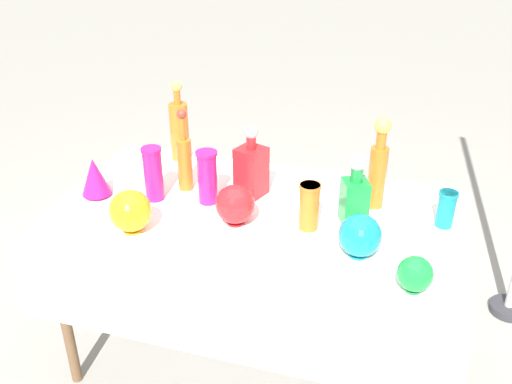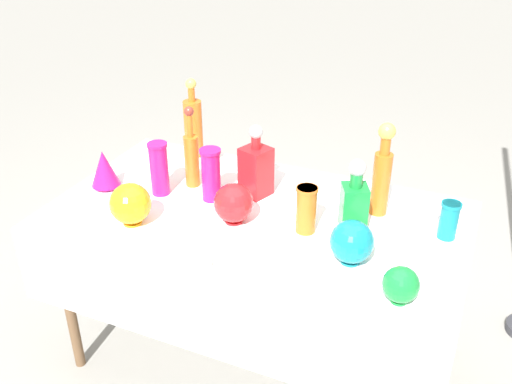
{
  "view_description": "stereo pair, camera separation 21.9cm",
  "coord_description": "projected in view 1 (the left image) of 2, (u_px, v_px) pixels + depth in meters",
  "views": [
    {
      "loc": [
        0.56,
        -1.83,
        1.92
      ],
      "look_at": [
        0.0,
        0.0,
        0.86
      ],
      "focal_mm": 40.0,
      "sensor_mm": 36.0,
      "label": 1
    },
    {
      "loc": [
        0.77,
        -1.76,
        1.92
      ],
      "look_at": [
        0.0,
        0.0,
        0.86
      ],
      "focal_mm": 40.0,
      "sensor_mm": 36.0,
      "label": 2
    }
  ],
  "objects": [
    {
      "name": "display_table",
      "position": [
        253.0,
        233.0,
        2.24
      ],
      "size": [
        1.61,
        0.92,
        0.76
      ],
      "color": "white",
      "rests_on": "ground"
    },
    {
      "name": "round_bowl_1",
      "position": [
        360.0,
        235.0,
        1.96
      ],
      "size": [
        0.15,
        0.15,
        0.16
      ],
      "color": "teal",
      "rests_on": "display_table"
    },
    {
      "name": "price_tag_center",
      "position": [
        230.0,
        264.0,
        1.92
      ],
      "size": [
        0.05,
        0.03,
        0.03
      ],
      "primitive_type": "cube",
      "rotation": [
        -0.21,
        0.0,
        -0.29
      ],
      "color": "white",
      "rests_on": "display_table"
    },
    {
      "name": "round_bowl_3",
      "position": [
        130.0,
        211.0,
        2.09
      ],
      "size": [
        0.16,
        0.16,
        0.17
      ],
      "color": "orange",
      "rests_on": "display_table"
    },
    {
      "name": "fluted_vase_0",
      "position": [
        95.0,
        177.0,
        2.33
      ],
      "size": [
        0.12,
        0.12,
        0.17
      ],
      "color": "#C61972",
      "rests_on": "display_table"
    },
    {
      "name": "ground_plane",
      "position": [
        256.0,
        356.0,
        2.61
      ],
      "size": [
        40.0,
        40.0,
        0.0
      ],
      "primitive_type": "plane",
      "color": "gray"
    },
    {
      "name": "square_decanter_0",
      "position": [
        355.0,
        195.0,
        2.14
      ],
      "size": [
        0.12,
        0.12,
        0.28
      ],
      "color": "#198C38",
      "rests_on": "display_table"
    },
    {
      "name": "tall_bottle_0",
      "position": [
        179.0,
        128.0,
        2.62
      ],
      "size": [
        0.09,
        0.09,
        0.37
      ],
      "color": "orange",
      "rests_on": "display_table"
    },
    {
      "name": "slender_vase_2",
      "position": [
        309.0,
        205.0,
        2.11
      ],
      "size": [
        0.08,
        0.08,
        0.18
      ],
      "color": "orange",
      "rests_on": "display_table"
    },
    {
      "name": "tall_bottle_1",
      "position": [
        378.0,
        167.0,
        2.22
      ],
      "size": [
        0.07,
        0.07,
        0.38
      ],
      "color": "orange",
      "rests_on": "display_table"
    },
    {
      "name": "price_tag_right",
      "position": [
        216.0,
        263.0,
        1.92
      ],
      "size": [
        0.05,
        0.02,
        0.05
      ],
      "primitive_type": "cube",
      "rotation": [
        -0.21,
        0.0,
        -0.19
      ],
      "color": "white",
      "rests_on": "display_table"
    },
    {
      "name": "slender_vase_1",
      "position": [
        154.0,
        172.0,
        2.3
      ],
      "size": [
        0.08,
        0.08,
        0.23
      ],
      "color": "#C61972",
      "rests_on": "display_table"
    },
    {
      "name": "round_bowl_2",
      "position": [
        235.0,
        204.0,
        2.14
      ],
      "size": [
        0.15,
        0.15,
        0.16
      ],
      "color": "red",
      "rests_on": "display_table"
    },
    {
      "name": "round_bowl_0",
      "position": [
        415.0,
        274.0,
        1.8
      ],
      "size": [
        0.12,
        0.12,
        0.12
      ],
      "color": "#198C38",
      "rests_on": "display_table"
    },
    {
      "name": "square_decanter_1",
      "position": [
        251.0,
        168.0,
        2.33
      ],
      "size": [
        0.14,
        0.14,
        0.31
      ],
      "color": "red",
      "rests_on": "display_table"
    },
    {
      "name": "price_tag_left",
      "position": [
        196.0,
        261.0,
        1.93
      ],
      "size": [
        0.05,
        0.03,
        0.04
      ],
      "primitive_type": "cube",
      "rotation": [
        -0.21,
        0.0,
        0.24
      ],
      "color": "white",
      "rests_on": "display_table"
    },
    {
      "name": "slender_vase_3",
      "position": [
        207.0,
        176.0,
        2.27
      ],
      "size": [
        0.09,
        0.09,
        0.22
      ],
      "color": "#C61972",
      "rests_on": "display_table"
    },
    {
      "name": "slender_vase_0",
      "position": [
        446.0,
        208.0,
        2.13
      ],
      "size": [
        0.07,
        0.07,
        0.14
      ],
      "color": "teal",
      "rests_on": "display_table"
    },
    {
      "name": "tall_bottle_2",
      "position": [
        184.0,
        159.0,
        2.36
      ],
      "size": [
        0.06,
        0.06,
        0.36
      ],
      "color": "orange",
      "rests_on": "display_table"
    }
  ]
}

